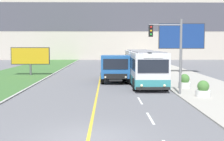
% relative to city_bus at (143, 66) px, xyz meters
% --- Properties ---
extents(ground_plane, '(300.00, 300.00, 0.00)m').
position_rel_city_bus_xyz_m(ground_plane, '(-3.96, -16.88, -1.49)').
color(ground_plane, slate).
extents(lane_marking_centre, '(2.88, 140.00, 0.01)m').
position_rel_city_bus_xyz_m(lane_marking_centre, '(-3.61, -15.00, -1.49)').
color(lane_marking_centre, gold).
rests_on(lane_marking_centre, ground_plane).
extents(apartment_block_background, '(80.00, 8.04, 18.36)m').
position_rel_city_bus_xyz_m(apartment_block_background, '(-3.96, 46.41, 7.69)').
color(apartment_block_background, beige).
rests_on(apartment_block_background, ground_plane).
extents(city_bus, '(2.65, 12.83, 2.93)m').
position_rel_city_bus_xyz_m(city_bus, '(0.00, 0.00, 0.00)').
color(city_bus, silver).
rests_on(city_bus, ground_plane).
extents(dump_truck, '(2.60, 6.67, 2.50)m').
position_rel_city_bus_xyz_m(dump_truck, '(-2.53, 0.30, -0.22)').
color(dump_truck, black).
rests_on(dump_truck, ground_plane).
extents(traffic_light_mast, '(2.28, 0.32, 5.20)m').
position_rel_city_bus_xyz_m(traffic_light_mast, '(1.06, -7.03, 1.84)').
color(traffic_light_mast, slate).
rests_on(traffic_light_mast, ground_plane).
extents(billboard_large, '(5.50, 0.24, 6.00)m').
position_rel_city_bus_xyz_m(billboard_large, '(5.66, 9.09, 2.85)').
color(billboard_large, '#59595B').
rests_on(billboard_large, ground_plane).
extents(billboard_small, '(4.34, 0.24, 3.17)m').
position_rel_city_bus_xyz_m(billboard_small, '(-11.90, 7.07, 0.64)').
color(billboard_small, '#59595B').
rests_on(billboard_small, ground_plane).
extents(planter_round_near, '(0.96, 0.96, 1.07)m').
position_rel_city_bus_xyz_m(planter_round_near, '(3.02, -8.11, -0.95)').
color(planter_round_near, silver).
rests_on(planter_round_near, sidewalk_right).
extents(planter_round_second, '(0.95, 0.95, 1.11)m').
position_rel_city_bus_xyz_m(planter_round_second, '(2.78, -4.16, -0.92)').
color(planter_round_second, silver).
rests_on(planter_round_second, sidewalk_right).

